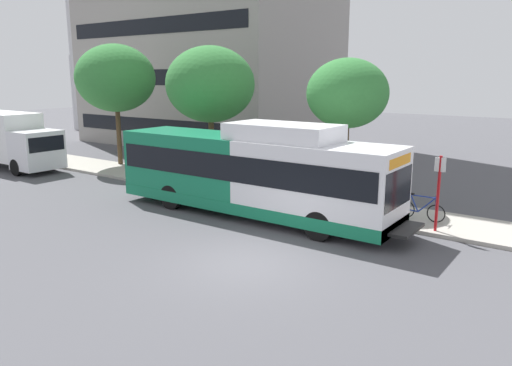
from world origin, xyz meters
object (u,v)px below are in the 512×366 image
Objects in this scene: street_tree_far_block at (116,78)px; street_tree_near_stop at (347,94)px; transit_bus at (252,173)px; bicycle_parked at (421,209)px; street_tree_mid_block at (210,85)px; box_truck_background at (11,139)px; bus_stop_sign_pole at (439,188)px.

street_tree_near_stop is at bearing -90.06° from street_tree_far_block.
transit_bus is 6.39m from bicycle_parked.
box_truck_background is (-4.17, 11.74, -3.17)m from street_tree_mid_block.
street_tree_near_stop reaches higher than box_truck_background.
transit_bus is 1.74× the size of street_tree_far_block.
street_tree_far_block is (1.38, 18.49, 4.64)m from bicycle_parked.
street_tree_far_block is 7.03m from box_truck_background.
street_tree_far_block is 1.00× the size of box_truck_background.
bicycle_parked is 23.15m from box_truck_background.
street_tree_mid_block is at bearing 79.01° from bus_stop_sign_pole.
street_tree_mid_block reaches higher than street_tree_near_stop.
transit_bus is at bearing 104.88° from bus_stop_sign_pole.
bus_stop_sign_pole is 1.48× the size of bicycle_parked.
transit_bus is 17.27m from box_truck_background.
street_tree_far_block is at bearing 85.74° from bicycle_parked.
bicycle_parked is (2.71, -5.67, -1.14)m from transit_bus.
street_tree_mid_block is at bearing 53.74° from transit_bus.
street_tree_far_block is at bearing 89.73° from street_tree_mid_block.
transit_bus reaches higher than box_truck_background.
bus_stop_sign_pole is at bearing -100.99° from street_tree_mid_block.
bicycle_parked is at bearing -64.43° from transit_bus.
street_tree_far_block is (0.03, 7.29, 0.29)m from street_tree_mid_block.
street_tree_far_block reaches higher than box_truck_background.
box_truck_background is at bearing 109.56° from street_tree_mid_block.
box_truck_background is at bearing 102.31° from street_tree_near_stop.
transit_bus is 5.36m from street_tree_near_stop.
bus_stop_sign_pole is 0.44× the size of street_tree_near_stop.
street_tree_far_block is at bearing 89.94° from street_tree_near_stop.
bicycle_parked is 0.25× the size of box_truck_background.
transit_bus is 13.90m from street_tree_far_block.
transit_bus is 7.57m from street_tree_mid_block.
bus_stop_sign_pole is 12.67m from street_tree_mid_block.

